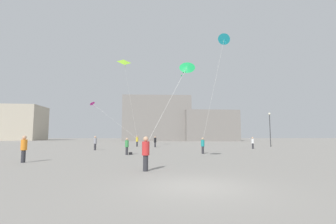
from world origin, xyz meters
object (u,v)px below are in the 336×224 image
at_px(person_in_orange, 24,148).
at_px(handbag_beside_flyer, 130,153).
at_px(kite_magenta_diamond, 93,104).
at_px(lamppost_east, 270,124).
at_px(person_in_red, 146,152).
at_px(person_in_black, 155,141).
at_px(person_in_teal, 203,145).
at_px(building_right_hall, 209,126).
at_px(kite_emerald_diamond, 187,67).
at_px(kite_cyan_diamond, 224,40).
at_px(person_in_grey, 95,142).
at_px(kite_lime_delta, 124,63).
at_px(building_left_hall, 14,123).
at_px(person_in_yellow, 137,141).
at_px(person_in_white, 253,142).
at_px(building_centre_hall, 157,119).

distance_m(person_in_orange, handbag_beside_flyer, 9.12).
xyz_separation_m(kite_magenta_diamond, lamppost_east, (30.49, -6.40, -4.04)).
bearing_deg(person_in_red, person_in_orange, -18.29).
xyz_separation_m(person_in_black, person_in_teal, (4.86, -13.27, -0.04)).
height_order(kite_magenta_diamond, building_right_hall, building_right_hall).
bearing_deg(kite_emerald_diamond, kite_cyan_diamond, 50.68).
distance_m(person_in_orange, kite_emerald_diamond, 12.72).
xyz_separation_m(person_in_orange, kite_cyan_diamond, (15.77, 5.15, 10.27)).
height_order(kite_cyan_diamond, lamppost_east, kite_cyan_diamond).
xyz_separation_m(person_in_grey, building_right_hall, (26.10, 49.52, 4.12)).
distance_m(kite_lime_delta, building_left_hall, 73.34).
height_order(kite_lime_delta, building_left_hall, kite_lime_delta).
relative_size(person_in_red, person_in_black, 1.05).
bearing_deg(person_in_yellow, handbag_beside_flyer, -70.84).
height_order(building_right_hall, lamppost_east, building_right_hall).
distance_m(person_in_red, kite_magenta_diamond, 33.95).
distance_m(person_in_orange, person_in_white, 27.39).
bearing_deg(person_in_grey, building_centre_hall, 60.47).
bearing_deg(kite_lime_delta, person_in_yellow, 59.51).
bearing_deg(building_centre_hall, person_in_black, -90.68).
xyz_separation_m(person_in_orange, lamppost_east, (27.79, 20.61, 2.68)).
bearing_deg(person_in_grey, kite_magenta_diamond, 86.12).
relative_size(person_in_yellow, person_in_black, 1.05).
relative_size(person_in_red, kite_cyan_diamond, 0.17).
relative_size(person_in_white, building_right_hall, 0.09).
distance_m(kite_emerald_diamond, building_left_hall, 93.02).
xyz_separation_m(person_in_red, building_centre_hall, (0.98, 70.35, 6.65)).
xyz_separation_m(building_right_hall, lamppost_east, (0.25, -42.31, -1.40)).
distance_m(person_in_grey, person_in_teal, 14.00).
relative_size(kite_emerald_diamond, lamppost_east, 1.08).
distance_m(person_in_red, kite_lime_delta, 27.20).
bearing_deg(building_left_hall, person_in_yellow, -45.52).
bearing_deg(handbag_beside_flyer, kite_emerald_diamond, -54.09).
bearing_deg(person_in_red, kite_magenta_diamond, -61.85).
relative_size(kite_cyan_diamond, lamppost_east, 1.88).
height_order(person_in_red, lamppost_east, lamppost_east).
relative_size(person_in_grey, person_in_teal, 1.09).
distance_m(person_in_black, handbag_beside_flyer, 14.25).
distance_m(person_in_white, building_left_hall, 89.34).
relative_size(person_in_yellow, kite_magenta_diamond, 0.19).
bearing_deg(kite_emerald_diamond, person_in_black, 96.50).
bearing_deg(person_in_red, person_in_black, -82.64).
bearing_deg(kite_magenta_diamond, person_in_orange, -84.30).
relative_size(kite_lime_delta, building_left_hall, 0.61).
distance_m(person_in_teal, building_centre_hall, 59.66).
bearing_deg(kite_emerald_diamond, building_centre_hall, 91.54).
bearing_deg(lamppost_east, person_in_yellow, 174.22).
xyz_separation_m(person_in_yellow, lamppost_east, (21.83, -2.21, 2.71)).
relative_size(kite_magenta_diamond, handbag_beside_flyer, 29.20).
xyz_separation_m(kite_emerald_diamond, lamppost_east, (16.47, 20.89, -3.11)).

